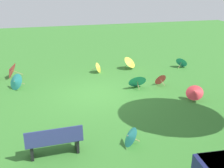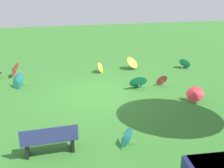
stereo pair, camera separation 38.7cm
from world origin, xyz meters
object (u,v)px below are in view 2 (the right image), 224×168
Objects in this scene: park_bench at (50,140)px; parasol_teal_3 at (125,137)px; parasol_red_2 at (14,69)px; parasol_red_0 at (195,93)px; parasol_teal_1 at (17,80)px; parasol_red_4 at (161,80)px; parasol_teal_2 at (138,81)px; parasol_yellow_1 at (133,62)px; parasol_teal_0 at (185,63)px; parasol_yellow_0 at (101,67)px.

park_bench is 2.21m from parasol_teal_3.
park_bench is 1.77× the size of parasol_red_2.
parasol_red_0 is at bearing -146.11° from parasol_teal_3.
park_bench is 1.80× the size of parasol_teal_1.
parasol_teal_2 is at bearing 5.24° from parasol_red_4.
parasol_teal_3 is 0.75× the size of parasol_red_2.
parasol_teal_3 is 0.71× the size of parasol_yellow_1.
parasol_teal_1 is 6.76m from parasol_red_4.
parasol_teal_1 is at bearing 100.45° from parasol_red_2.
parasol_teal_1 is at bearing 7.35° from parasol_teal_0.
parasol_teal_0 is 9.42m from parasol_red_2.
park_bench is at bearing 103.15° from parasol_red_2.
parasol_red_2 is (1.73, -7.42, -0.06)m from park_bench.
parasol_teal_2 is at bearing -48.25° from parasol_red_0.
parasol_yellow_0 is 1.86m from parasol_yellow_1.
parasol_teal_1 is 1.78m from parasol_red_2.
parasol_red_0 reaches higher than parasol_red_4.
parasol_teal_1 reaches higher than parasol_teal_0.
parasol_red_0 is 7.96m from parasol_teal_1.
parasol_red_4 is at bearing -174.76° from parasol_teal_2.
parasol_red_0 is 4.38m from parasol_teal_3.
parasol_yellow_1 is at bearing -173.97° from parasol_yellow_0.
parasol_teal_2 is 2.95m from parasol_yellow_0.
parasol_teal_1 is 6.78m from parasol_teal_3.
parasol_red_2 is at bearing -62.26° from parasol_teal_3.
parasol_yellow_1 is at bearing 178.61° from parasol_red_2.
parasol_teal_0 is 9.16m from parasol_teal_1.
parasol_yellow_1 is (1.15, -4.89, 0.01)m from parasol_red_0.
parasol_teal_1 reaches higher than parasol_red_4.
parasol_red_0 is 1.40× the size of parasol_teal_3.
parasol_teal_1 is 1.05× the size of parasol_teal_2.
parasol_red_4 reaches higher than parasol_yellow_0.
parasol_teal_0 is 0.96× the size of parasol_teal_2.
parasol_teal_0 is at bearing -128.35° from parasol_teal_3.
park_bench is 7.62m from parasol_red_2.
parasol_red_0 is 2.70m from parasol_teal_2.
park_bench is at bearing 22.10° from parasol_red_0.
parasol_teal_2 is 4.82m from parasol_teal_3.
parasol_yellow_1 is (-6.42, 0.16, 0.01)m from parasol_red_2.
parasol_yellow_1 is (-1.85, -0.20, 0.13)m from parasol_yellow_0.
park_bench is 2.45× the size of parasol_yellow_0.
parasol_teal_0 is 1.25× the size of parasol_yellow_0.
parasol_teal_0 is 3.38m from parasol_red_4.
parasol_red_2 is at bearing -4.39° from parasol_yellow_0.
parasol_red_0 is 2.21m from parasol_red_4.
parasol_yellow_0 is (-0.63, -7.14, -0.01)m from parasol_teal_3.
parasol_red_2 reaches higher than parasol_teal_2.
parasol_teal_3 is at bearing 117.74° from parasol_red_2.
parasol_yellow_1 is at bearing -76.76° from parasol_red_0.
parasol_teal_0 is 0.90× the size of parasol_red_2.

